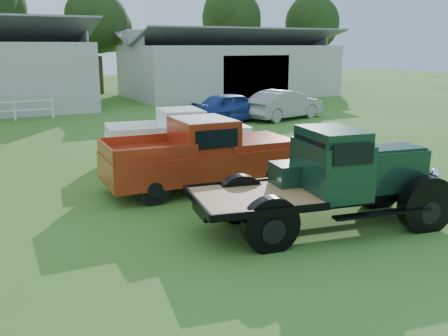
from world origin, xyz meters
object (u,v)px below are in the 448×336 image
white_pickup (178,137)px  red_pickup (200,154)px  misc_car_blue (233,107)px  misc_car_grey (284,105)px  vintage_flatbed (326,179)px

white_pickup → red_pickup: bearing=-93.5°
misc_car_blue → misc_car_grey: size_ratio=0.94×
red_pickup → white_pickup: (0.69, 3.30, -0.10)m
red_pickup → vintage_flatbed: bearing=-71.4°
misc_car_grey → misc_car_blue: bearing=66.4°
vintage_flatbed → white_pickup: size_ratio=1.13×
vintage_flatbed → misc_car_blue: 16.20m
vintage_flatbed → white_pickup: bearing=103.5°
red_pickup → misc_car_grey: bearing=49.0°
white_pickup → misc_car_blue: size_ratio=1.09×
red_pickup → misc_car_grey: (10.00, 10.51, -0.22)m
misc_car_blue → misc_car_grey: (2.96, -0.47, 0.02)m
vintage_flatbed → white_pickup: (-0.50, 7.43, -0.20)m
vintage_flatbed → red_pickup: 4.30m
white_pickup → misc_car_grey: white_pickup is taller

